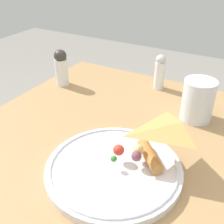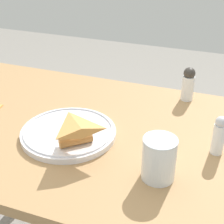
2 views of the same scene
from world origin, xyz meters
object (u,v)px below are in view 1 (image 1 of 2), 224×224
Objects in this scene: salt_shaker at (160,72)px; milk_glass at (198,101)px; dining_table at (82,222)px; plate_pizza at (116,167)px; pepper_shaker at (61,67)px.

milk_glass is at bearing -129.34° from salt_shaker.
dining_table is 0.16m from plate_pizza.
salt_shaker is at bearing 9.08° from plate_pizza.
milk_glass is 0.99× the size of salt_shaker.
dining_table is 0.46m from pepper_shaker.
pepper_shaker reaches higher than milk_glass.
milk_glass is 0.19m from salt_shaker.
milk_glass reaches higher than plate_pizza.
pepper_shaker is at bearing 51.40° from plate_pizza.
pepper_shaker is (-0.12, 0.27, 0.00)m from salt_shaker.
milk_glass is at bearing -89.59° from pepper_shaker.
pepper_shaker reaches higher than dining_table.
plate_pizza is at bearing 163.02° from milk_glass.
pepper_shaker is at bearing 90.41° from milk_glass.
salt_shaker is at bearing 0.76° from dining_table.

